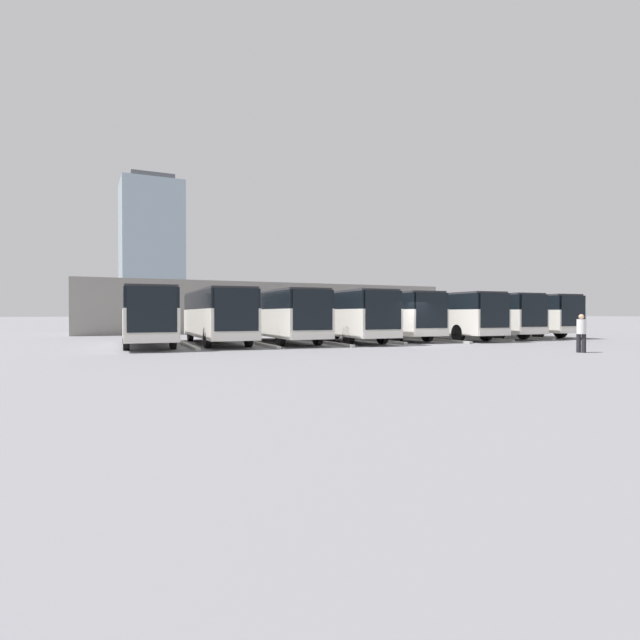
# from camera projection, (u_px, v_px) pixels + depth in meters

# --- Properties ---
(ground_plane) EXTENTS (600.00, 600.00, 0.00)m
(ground_plane) POSITION_uv_depth(u_px,v_px,m) (414.00, 345.00, 28.83)
(ground_plane) COLOR slate
(bus_0) EXTENTS (3.24, 11.39, 3.22)m
(bus_0) POSITION_uv_depth(u_px,v_px,m) (515.00, 314.00, 40.03)
(bus_0) COLOR silver
(bus_0) RESTS_ON ground_plane
(curb_divider_0) EXTENTS (0.74, 7.83, 0.15)m
(curb_divider_0) POSITION_uv_depth(u_px,v_px,m) (512.00, 337.00, 37.69)
(curb_divider_0) COLOR #9E9E99
(curb_divider_0) RESTS_ON ground_plane
(bus_1) EXTENTS (3.24, 11.39, 3.22)m
(bus_1) POSITION_uv_depth(u_px,v_px,m) (478.00, 314.00, 38.12)
(bus_1) COLOR silver
(bus_1) RESTS_ON ground_plane
(curb_divider_1) EXTENTS (0.74, 7.83, 0.15)m
(curb_divider_1) POSITION_uv_depth(u_px,v_px,m) (473.00, 338.00, 35.78)
(curb_divider_1) COLOR #9E9E99
(curb_divider_1) RESTS_ON ground_plane
(bus_2) EXTENTS (3.24, 11.39, 3.22)m
(bus_2) POSITION_uv_depth(u_px,v_px,m) (441.00, 314.00, 35.92)
(bus_2) COLOR silver
(bus_2) RESTS_ON ground_plane
(curb_divider_2) EXTENTS (0.74, 7.83, 0.15)m
(curb_divider_2) POSITION_uv_depth(u_px,v_px,m) (433.00, 340.00, 33.58)
(curb_divider_2) COLOR #9E9E99
(curb_divider_2) RESTS_ON ground_plane
(bus_3) EXTENTS (3.24, 11.39, 3.22)m
(bus_3) POSITION_uv_depth(u_px,v_px,m) (386.00, 314.00, 35.15)
(bus_3) COLOR silver
(bus_3) RESTS_ON ground_plane
(curb_divider_3) EXTENTS (0.74, 7.83, 0.15)m
(curb_divider_3) POSITION_uv_depth(u_px,v_px,m) (374.00, 340.00, 32.80)
(curb_divider_3) COLOR #9E9E99
(curb_divider_3) RESTS_ON ground_plane
(bus_4) EXTENTS (3.24, 11.39, 3.22)m
(bus_4) POSITION_uv_depth(u_px,v_px,m) (342.00, 314.00, 32.62)
(bus_4) COLOR silver
(bus_4) RESTS_ON ground_plane
(curb_divider_4) EXTENTS (0.74, 7.83, 0.15)m
(curb_divider_4) POSITION_uv_depth(u_px,v_px,m) (325.00, 342.00, 30.28)
(curb_divider_4) COLOR #9E9E99
(curb_divider_4) RESTS_ON ground_plane
(bus_5) EXTENTS (3.24, 11.39, 3.22)m
(bus_5) POSITION_uv_depth(u_px,v_px,m) (281.00, 314.00, 31.42)
(bus_5) COLOR silver
(bus_5) RESTS_ON ground_plane
(curb_divider_5) EXTENTS (0.74, 7.83, 0.15)m
(curb_divider_5) POSITION_uv_depth(u_px,v_px,m) (259.00, 344.00, 29.08)
(curb_divider_5) COLOR #9E9E99
(curb_divider_5) RESTS_ON ground_plane
(bus_6) EXTENTS (3.24, 11.39, 3.22)m
(bus_6) POSITION_uv_depth(u_px,v_px,m) (217.00, 314.00, 30.01)
(bus_6) COLOR silver
(bus_6) RESTS_ON ground_plane
(curb_divider_6) EXTENTS (0.74, 7.83, 0.15)m
(curb_divider_6) POSITION_uv_depth(u_px,v_px,m) (188.00, 345.00, 27.67)
(curb_divider_6) COLOR #9E9E99
(curb_divider_6) RESTS_ON ground_plane
(bus_7) EXTENTS (3.24, 11.39, 3.22)m
(bus_7) POSITION_uv_depth(u_px,v_px,m) (147.00, 314.00, 28.33)
(bus_7) COLOR silver
(bus_7) RESTS_ON ground_plane
(pedestrian) EXTENTS (0.53, 0.53, 1.80)m
(pedestrian) POSITION_uv_depth(u_px,v_px,m) (581.00, 332.00, 23.30)
(pedestrian) COLOR black
(pedestrian) RESTS_ON ground_plane
(station_building) EXTENTS (36.66, 14.40, 4.83)m
(station_building) POSITION_uv_depth(u_px,v_px,m) (263.00, 308.00, 53.04)
(station_building) COLOR gray
(station_building) RESTS_ON ground_plane
(office_tower) EXTENTS (21.87, 21.87, 53.44)m
(office_tower) POSITION_uv_depth(u_px,v_px,m) (151.00, 249.00, 188.27)
(office_tower) COLOR #93A8B7
(office_tower) RESTS_ON ground_plane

